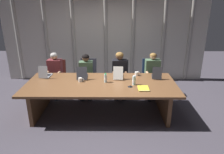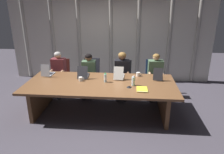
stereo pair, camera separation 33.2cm
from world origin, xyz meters
name	(u,v)px [view 2 (the right image)]	position (x,y,z in m)	size (l,w,h in m)	color
ground_plane	(101,112)	(0.00, 0.00, 0.00)	(12.53, 12.53, 0.00)	#47424C
conference_table	(101,89)	(0.00, 0.00, 0.58)	(3.30, 1.40, 0.74)	brown
curtain_backdrop	(110,34)	(0.00, 2.27, 1.46)	(6.26, 0.17, 2.91)	beige
laptop_left_end	(48,73)	(-1.34, 0.40, 0.79)	(0.24, 0.37, 0.30)	#A8ADB7
laptop_left_mid	(83,74)	(-0.46, 0.37, 0.79)	(0.27, 0.46, 0.29)	#2D2D33
laptop_center	(119,75)	(0.39, 0.39, 0.79)	(0.25, 0.46, 0.30)	beige
laptop_right_mid	(158,76)	(1.29, 0.37, 0.79)	(0.26, 0.40, 0.29)	#2D2D33
office_chair_left_end	(61,80)	(-1.27, 1.10, 0.34)	(0.60, 0.60, 0.92)	#511E19
office_chair_left_mid	(91,81)	(-0.43, 1.10, 0.35)	(0.60, 0.60, 0.96)	#2D2D38
office_chair_center	(122,82)	(0.44, 1.10, 0.34)	(0.60, 0.61, 0.93)	black
office_chair_right_mid	(153,83)	(1.29, 1.10, 0.35)	(0.60, 0.60, 0.95)	navy
person_left_end	(58,71)	(-1.28, 0.94, 0.66)	(0.40, 0.56, 1.17)	brown
person_left_mid	(88,73)	(-0.45, 0.94, 0.64)	(0.37, 0.55, 1.13)	#4C6B4C
person_center	(122,72)	(0.44, 0.95, 0.68)	(0.40, 0.55, 1.20)	black
person_right_mid	(156,74)	(1.31, 0.94, 0.66)	(0.40, 0.55, 1.17)	#4C6B4C
water_bottle_primary	(105,78)	(0.10, 0.07, 0.83)	(0.06, 0.06, 0.21)	silver
water_bottle_secondary	(133,81)	(0.72, -0.08, 0.83)	(0.07, 0.07, 0.22)	silver
coffee_mug_near	(138,74)	(0.84, 0.52, 0.78)	(0.14, 0.09, 0.09)	white
coffee_mug_far	(81,79)	(-0.46, 0.09, 0.78)	(0.13, 0.08, 0.09)	white
conference_mic_left_side	(129,87)	(0.63, -0.19, 0.75)	(0.11, 0.11, 0.04)	black
spiral_notepad	(142,89)	(0.90, -0.30, 0.74)	(0.22, 0.31, 0.03)	yellow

